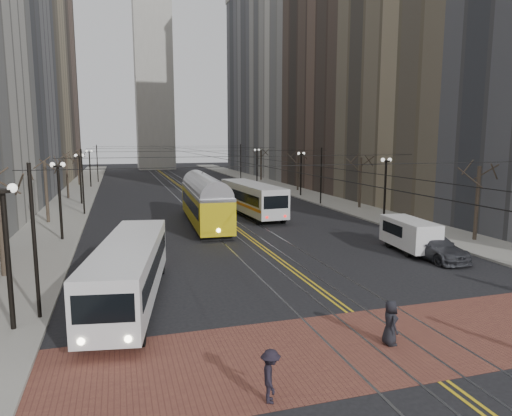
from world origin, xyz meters
TOP-DOWN VIEW (x-y plane):
  - ground at (0.00, 0.00)m, footprint 260.00×260.00m
  - sidewalk_left at (-15.00, 45.00)m, footprint 5.00×140.00m
  - sidewalk_right at (15.00, 45.00)m, footprint 5.00×140.00m
  - crosswalk_band at (0.00, -4.00)m, footprint 25.00×6.00m
  - streetcar_rails at (0.00, 45.00)m, footprint 4.80×130.00m
  - centre_lines at (0.00, 45.00)m, footprint 0.42×130.00m
  - building_left_far at (-25.50, 86.00)m, footprint 16.00×20.00m
  - building_right_mid at (25.50, 46.00)m, footprint 16.00×20.00m
  - building_right_midfar at (27.50, 66.00)m, footprint 20.00×20.00m
  - building_right_far at (25.50, 86.00)m, footprint 16.00×20.00m
  - clock_tower at (0.00, 102.00)m, footprint 12.00×12.00m
  - lamp_posts at (-0.00, 28.75)m, footprint 27.60×57.20m
  - street_trees at (0.00, 35.25)m, footprint 31.68×53.28m
  - trolley_wires at (0.00, 34.83)m, footprint 25.96×120.00m
  - transit_bus at (-9.19, 3.00)m, footprint 4.35×11.81m
  - streetcar at (-2.26, 21.44)m, footprint 3.39×14.61m
  - rear_bus at (3.06, 24.85)m, footprint 3.44×12.47m
  - cargo_van at (9.10, 7.70)m, footprint 2.41×5.14m
  - sedan_grey at (5.87, 30.56)m, footprint 1.91×4.21m
  - sedan_parked at (9.50, 5.71)m, footprint 2.26×5.33m
  - pedestrian_a at (-0.15, -4.24)m, footprint 0.65×0.89m
  - pedestrian_d at (-5.56, -6.50)m, footprint 0.81×1.13m

SIDE VIEW (x-z plane):
  - ground at x=0.00m, z-range 0.00..0.00m
  - streetcar_rails at x=0.00m, z-range 0.00..0.01m
  - crosswalk_band at x=0.00m, z-range 0.00..0.01m
  - centre_lines at x=0.00m, z-range 0.01..0.01m
  - sidewalk_left at x=-15.00m, z-range 0.00..0.15m
  - sidewalk_right at x=15.00m, z-range 0.00..0.15m
  - sedan_grey at x=5.87m, z-range 0.00..1.40m
  - sedan_parked at x=9.50m, z-range 0.00..1.53m
  - pedestrian_d at x=-5.56m, z-range 0.01..1.59m
  - pedestrian_a at x=-0.15m, z-range 0.01..1.70m
  - cargo_van at x=9.10m, z-range 0.00..2.20m
  - transit_bus at x=-9.19m, z-range 0.00..2.89m
  - rear_bus at x=3.06m, z-range 0.00..3.22m
  - streetcar at x=-2.26m, z-range 0.00..3.42m
  - street_trees at x=0.00m, z-range 0.00..5.60m
  - lamp_posts at x=0.00m, z-range 0.00..5.60m
  - trolley_wires at x=0.00m, z-range 0.47..7.07m
  - building_right_mid at x=25.50m, z-range 0.00..34.00m
  - building_left_far at x=-25.50m, z-range 0.00..40.00m
  - building_right_far at x=25.50m, z-range 0.00..40.00m
  - building_right_midfar at x=27.50m, z-range 0.00..52.00m
  - clock_tower at x=0.00m, z-range 2.96..68.96m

